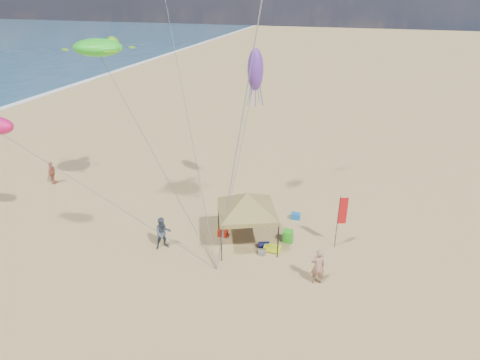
% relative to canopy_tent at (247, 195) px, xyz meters
% --- Properties ---
extents(ground, '(280.00, 280.00, 0.00)m').
position_rel_canopy_tent_xyz_m(ground, '(-0.31, -3.21, -3.07)').
color(ground, tan).
rests_on(ground, ground).
extents(canopy_tent, '(5.52, 5.52, 3.68)m').
position_rel_canopy_tent_xyz_m(canopy_tent, '(0.00, 0.00, 0.00)').
color(canopy_tent, black).
rests_on(canopy_tent, ground).
extents(feather_flag, '(0.46, 0.18, 3.14)m').
position_rel_canopy_tent_xyz_m(feather_flag, '(4.93, 1.13, -0.98)').
color(feather_flag, black).
rests_on(feather_flag, ground).
extents(cooler_red, '(0.54, 0.38, 0.38)m').
position_rel_canopy_tent_xyz_m(cooler_red, '(-1.51, 0.32, -2.88)').
color(cooler_red, red).
rests_on(cooler_red, ground).
extents(cooler_blue, '(0.54, 0.38, 0.38)m').
position_rel_canopy_tent_xyz_m(cooler_blue, '(2.20, 3.42, -2.88)').
color(cooler_blue, '#155CB1').
rests_on(cooler_blue, ground).
extents(bag_navy, '(0.69, 0.54, 0.36)m').
position_rel_canopy_tent_xyz_m(bag_navy, '(1.03, -0.12, -2.89)').
color(bag_navy, '#0E113E').
rests_on(bag_navy, ground).
extents(bag_orange, '(0.54, 0.69, 0.36)m').
position_rel_canopy_tent_xyz_m(bag_orange, '(-1.05, 2.83, -2.89)').
color(bag_orange, red).
rests_on(bag_orange, ground).
extents(chair_green, '(0.50, 0.50, 0.70)m').
position_rel_canopy_tent_xyz_m(chair_green, '(2.18, 0.86, -2.72)').
color(chair_green, green).
rests_on(chair_green, ground).
extents(chair_yellow, '(0.50, 0.50, 0.70)m').
position_rel_canopy_tent_xyz_m(chair_yellow, '(-1.74, 1.31, -2.72)').
color(chair_yellow, gold).
rests_on(chair_yellow, ground).
extents(crate_grey, '(0.34, 0.30, 0.28)m').
position_rel_canopy_tent_xyz_m(crate_grey, '(1.09, -0.79, -2.93)').
color(crate_grey, slate).
rests_on(crate_grey, ground).
extents(beach_cart, '(0.90, 0.50, 0.24)m').
position_rel_canopy_tent_xyz_m(beach_cart, '(1.55, -0.32, -2.87)').
color(beach_cart, '#E4FF1C').
rests_on(beach_cart, ground).
extents(person_near_a, '(0.83, 0.70, 1.93)m').
position_rel_canopy_tent_xyz_m(person_near_a, '(4.17, -2.22, -2.10)').
color(person_near_a, '#A3725D').
rests_on(person_near_a, ground).
extents(person_near_b, '(1.15, 1.12, 1.87)m').
position_rel_canopy_tent_xyz_m(person_near_b, '(-4.25, -1.68, -2.13)').
color(person_near_b, '#3D4854').
rests_on(person_near_b, ground).
extents(person_near_c, '(1.16, 0.83, 1.62)m').
position_rel_canopy_tent_xyz_m(person_near_c, '(-1.15, 2.25, -2.26)').
color(person_near_c, beige).
rests_on(person_near_c, ground).
extents(person_far_a, '(0.67, 1.07, 1.69)m').
position_rel_canopy_tent_xyz_m(person_far_a, '(-15.61, 3.32, -2.22)').
color(person_far_a, '#B15F44').
rests_on(person_far_a, ground).
extents(turtle_kite, '(3.39, 3.08, 0.92)m').
position_rel_canopy_tent_xyz_m(turtle_kite, '(-8.86, 1.42, 6.98)').
color(turtle_kite, '#2ADE25').
rests_on(turtle_kite, ground).
extents(squid_kite, '(1.20, 1.20, 2.44)m').
position_rel_canopy_tent_xyz_m(squid_kite, '(-0.93, 4.96, 5.59)').
color(squid_kite, '#6230A2').
rests_on(squid_kite, ground).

